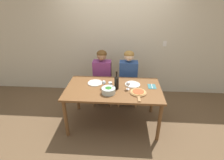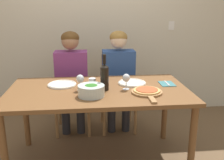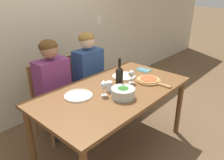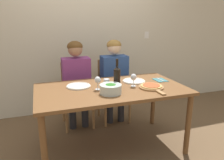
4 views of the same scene
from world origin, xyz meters
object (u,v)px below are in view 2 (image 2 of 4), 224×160
(wine_bottle, at_px, (105,76))
(fork_on_napkin, at_px, (167,84))
(dinner_plate_right, at_px, (132,83))
(water_tumbler, at_px, (92,84))
(person_woman, at_px, (72,73))
(person_man, at_px, (119,72))
(pizza_on_board, at_px, (147,92))
(chair_right, at_px, (117,89))
(wine_glass_left, at_px, (80,79))
(chair_left, at_px, (73,90))
(broccoli_bowl, at_px, (91,90))
(dinner_plate_left, at_px, (62,84))
(wine_glass_right, at_px, (126,79))

(wine_bottle, height_order, fork_on_napkin, wine_bottle)
(dinner_plate_right, height_order, water_tumbler, water_tumbler)
(fork_on_napkin, bearing_deg, person_woman, 148.90)
(person_man, distance_m, pizza_on_board, 0.86)
(chair_right, distance_m, person_man, 0.27)
(person_man, relative_size, dinner_plate_right, 4.44)
(dinner_plate_right, height_order, pizza_on_board, pizza_on_board)
(dinner_plate_right, bearing_deg, person_man, 97.18)
(wine_glass_left, distance_m, fork_on_napkin, 0.87)
(chair_left, relative_size, broccoli_bowl, 3.99)
(chair_left, bearing_deg, fork_on_napkin, -35.60)
(pizza_on_board, bearing_deg, water_tumbler, 160.35)
(dinner_plate_right, relative_size, wine_glass_left, 1.86)
(chair_right, bearing_deg, wine_glass_left, -118.71)
(chair_right, relative_size, dinner_plate_left, 3.32)
(water_tumbler, bearing_deg, pizza_on_board, -19.65)
(dinner_plate_left, distance_m, pizza_on_board, 0.84)
(wine_glass_right, distance_m, water_tumbler, 0.32)
(chair_left, xyz_separation_m, broccoli_bowl, (0.21, -0.98, 0.31))
(dinner_plate_left, bearing_deg, wine_glass_right, -17.44)
(dinner_plate_left, height_order, wine_glass_left, wine_glass_left)
(person_woman, height_order, wine_glass_left, person_woman)
(person_man, height_order, fork_on_napkin, person_man)
(broccoli_bowl, relative_size, water_tumbler, 2.22)
(broccoli_bowl, height_order, wine_glass_left, wine_glass_left)
(dinner_plate_right, bearing_deg, person_woman, 139.38)
(dinner_plate_left, distance_m, wine_glass_right, 0.64)
(wine_bottle, xyz_separation_m, water_tumbler, (-0.11, 0.04, -0.08))
(person_woman, relative_size, water_tumbler, 11.86)
(person_man, bearing_deg, person_woman, 180.00)
(chair_right, xyz_separation_m, person_man, (0.00, -0.11, 0.24))
(pizza_on_board, distance_m, fork_on_napkin, 0.37)
(person_woman, bearing_deg, wine_glass_left, -80.52)
(broccoli_bowl, xyz_separation_m, dinner_plate_right, (0.42, 0.33, -0.04))
(person_man, distance_m, wine_glass_left, 0.84)
(chair_right, height_order, dinner_plate_right, chair_right)
(chair_left, xyz_separation_m, water_tumbler, (0.23, -0.78, 0.31))
(chair_right, relative_size, fork_on_napkin, 5.17)
(dinner_plate_left, bearing_deg, water_tumbler, -26.10)
(chair_left, distance_m, dinner_plate_right, 0.94)
(broccoli_bowl, bearing_deg, pizza_on_board, 2.66)
(person_man, bearing_deg, wine_glass_left, -122.36)
(person_woman, bearing_deg, fork_on_napkin, -31.10)
(broccoli_bowl, distance_m, dinner_plate_left, 0.44)
(dinner_plate_left, relative_size, fork_on_napkin, 1.56)
(wine_glass_right, bearing_deg, person_woman, 127.07)
(broccoli_bowl, xyz_separation_m, water_tumbler, (0.02, 0.20, 0.00))
(dinner_plate_right, relative_size, fork_on_napkin, 1.56)
(chair_left, bearing_deg, person_woman, -90.00)
(broccoli_bowl, xyz_separation_m, dinner_plate_left, (-0.28, 0.34, -0.04))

